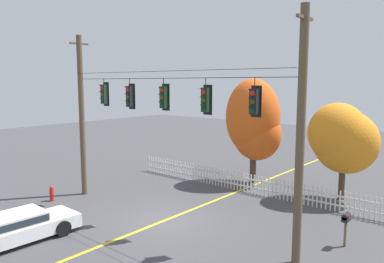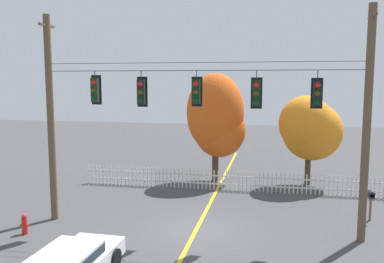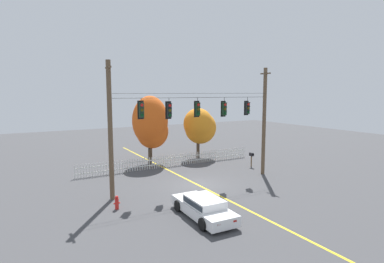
% 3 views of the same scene
% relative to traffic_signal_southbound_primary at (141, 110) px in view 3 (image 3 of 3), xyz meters
% --- Properties ---
extents(ground, '(80.00, 80.00, 0.00)m').
position_rel_traffic_signal_southbound_primary_xyz_m(ground, '(4.23, -0.01, -5.60)').
color(ground, '#424244').
extents(lane_centerline_stripe, '(0.16, 36.00, 0.01)m').
position_rel_traffic_signal_southbound_primary_xyz_m(lane_centerline_stripe, '(4.23, -0.01, -5.60)').
color(lane_centerline_stripe, gold).
rests_on(lane_centerline_stripe, ground).
extents(signal_support_span, '(12.85, 1.10, 8.68)m').
position_rel_traffic_signal_southbound_primary_xyz_m(signal_support_span, '(4.23, -0.01, -1.19)').
color(signal_support_span, brown).
rests_on(signal_support_span, ground).
extents(traffic_signal_southbound_primary, '(0.43, 0.38, 1.37)m').
position_rel_traffic_signal_southbound_primary_xyz_m(traffic_signal_southbound_primary, '(0.00, 0.00, 0.00)').
color(traffic_signal_southbound_primary, black).
extents(traffic_signal_northbound_secondary, '(0.43, 0.38, 1.44)m').
position_rel_traffic_signal_southbound_primary_xyz_m(traffic_signal_northbound_secondary, '(1.97, 0.00, -0.07)').
color(traffic_signal_northbound_secondary, black).
extents(traffic_signal_northbound_primary, '(0.43, 0.38, 1.40)m').
position_rel_traffic_signal_southbound_primary_xyz_m(traffic_signal_northbound_primary, '(4.21, -0.00, -0.05)').
color(traffic_signal_northbound_primary, black).
extents(traffic_signal_westbound_side, '(0.43, 0.38, 1.46)m').
position_rel_traffic_signal_southbound_primary_xyz_m(traffic_signal_westbound_side, '(6.52, -0.00, -0.09)').
color(traffic_signal_westbound_side, black).
extents(traffic_signal_eastbound_side, '(0.43, 0.38, 1.42)m').
position_rel_traffic_signal_southbound_primary_xyz_m(traffic_signal_eastbound_side, '(8.73, -0.00, -0.09)').
color(traffic_signal_eastbound_side, black).
extents(white_picket_fence, '(16.86, 0.06, 1.08)m').
position_rel_traffic_signal_southbound_primary_xyz_m(white_picket_fence, '(5.07, 6.14, -5.06)').
color(white_picket_fence, silver).
rests_on(white_picket_fence, ground).
extents(autumn_maple_near_fence, '(3.48, 2.98, 6.43)m').
position_rel_traffic_signal_southbound_primary_xyz_m(autumn_maple_near_fence, '(3.92, 8.07, -1.87)').
color(autumn_maple_near_fence, '#473828').
rests_on(autumn_maple_near_fence, ground).
extents(autumn_maple_mid, '(3.56, 3.00, 5.16)m').
position_rel_traffic_signal_southbound_primary_xyz_m(autumn_maple_mid, '(9.18, 8.02, -2.27)').
color(autumn_maple_mid, '#473828').
rests_on(autumn_maple_mid, ground).
extents(parked_car, '(1.96, 4.62, 1.15)m').
position_rel_traffic_signal_southbound_primary_xyz_m(parked_car, '(1.43, -5.38, -5.00)').
color(parked_car, white).
rests_on(parked_car, ground).
extents(fire_hydrant, '(0.38, 0.22, 0.80)m').
position_rel_traffic_signal_southbound_primary_xyz_m(fire_hydrant, '(-2.29, -1.84, -5.21)').
color(fire_hydrant, red).
rests_on(fire_hydrant, ground).
extents(roadside_mailbox, '(0.25, 0.44, 1.31)m').
position_rel_traffic_signal_southbound_primary_xyz_m(roadside_mailbox, '(11.35, 2.43, -4.54)').
color(roadside_mailbox, brown).
rests_on(roadside_mailbox, ground).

